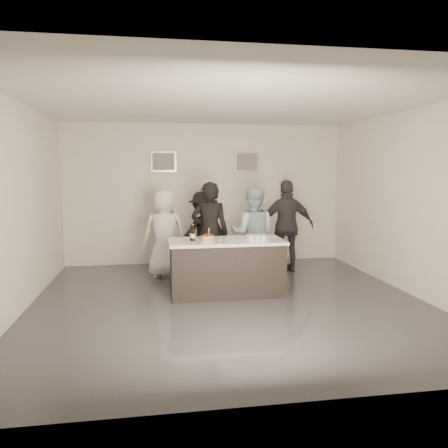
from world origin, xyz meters
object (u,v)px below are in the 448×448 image
(person_guest_left, at_px, (164,233))
(person_guest_back, at_px, (203,232))
(person_main_blue, at_px, (253,234))
(bar_counter, at_px, (226,267))
(cake, at_px, (207,238))
(beer_bottle_a, at_px, (192,232))
(person_main_black, at_px, (210,233))
(beer_bottle_b, at_px, (193,233))
(person_guest_right, at_px, (287,226))

(person_guest_left, distance_m, person_guest_back, 0.81)
(person_main_blue, height_order, person_guest_left, person_main_blue)
(person_main_blue, bearing_deg, bar_counter, 70.15)
(cake, xyz_separation_m, person_guest_left, (-0.65, 1.42, -0.10))
(cake, height_order, person_main_blue, person_main_blue)
(beer_bottle_a, bearing_deg, bar_counter, -1.85)
(cake, distance_m, person_guest_back, 1.67)
(person_guest_left, bearing_deg, cake, 113.84)
(person_main_black, xyz_separation_m, person_guest_back, (-0.01, 0.90, -0.11))
(cake, bearing_deg, person_guest_left, 114.43)
(cake, xyz_separation_m, beer_bottle_a, (-0.24, 0.06, 0.09))
(beer_bottle_b, height_order, person_main_blue, person_main_blue)
(person_guest_back, bearing_deg, person_main_black, 71.92)
(cake, bearing_deg, person_main_black, 79.88)
(person_main_black, bearing_deg, beer_bottle_a, 75.46)
(bar_counter, height_order, person_main_black, person_main_black)
(beer_bottle_a, xyz_separation_m, person_main_black, (0.38, 0.70, -0.12))
(cake, bearing_deg, beer_bottle_a, 165.35)
(beer_bottle_b, xyz_separation_m, person_guest_left, (-0.41, 1.43, -0.20))
(person_main_blue, relative_size, person_guest_back, 1.07)
(bar_counter, xyz_separation_m, person_main_black, (-0.18, 0.72, 0.46))
(beer_bottle_a, bearing_deg, beer_bottle_b, -81.83)
(cake, height_order, beer_bottle_b, beer_bottle_b)
(bar_counter, bearing_deg, cake, -171.76)
(beer_bottle_b, bearing_deg, person_main_black, 64.43)
(bar_counter, height_order, beer_bottle_b, beer_bottle_b)
(beer_bottle_a, distance_m, person_guest_right, 2.46)
(beer_bottle_b, distance_m, person_guest_right, 2.49)
(cake, height_order, person_guest_left, person_guest_left)
(person_main_blue, xyz_separation_m, person_guest_right, (0.83, 0.57, 0.05))
(person_guest_left, bearing_deg, beer_bottle_a, 105.93)
(person_guest_back, bearing_deg, cake, 66.90)
(beer_bottle_a, bearing_deg, person_guest_back, 77.09)
(beer_bottle_b, xyz_separation_m, person_guest_right, (2.01, 1.47, -0.12))
(cake, xyz_separation_m, person_guest_back, (0.12, 1.66, -0.13))
(bar_counter, xyz_separation_m, cake, (-0.31, -0.05, 0.49))
(person_main_black, xyz_separation_m, person_guest_left, (-0.78, 0.66, -0.08))
(beer_bottle_b, height_order, person_guest_right, person_guest_right)
(cake, height_order, person_guest_back, person_guest_back)
(person_main_black, relative_size, person_main_blue, 1.06)
(person_guest_back, bearing_deg, beer_bottle_a, 58.24)
(person_guest_right, xyz_separation_m, person_guest_back, (-1.65, 0.20, -0.11))
(cake, relative_size, person_main_black, 0.12)
(beer_bottle_b, distance_m, person_guest_left, 1.50)
(person_main_blue, bearing_deg, beer_bottle_b, 54.41)
(cake, xyz_separation_m, person_main_blue, (0.95, 0.90, -0.08))
(person_guest_left, bearing_deg, beer_bottle_b, 105.53)
(beer_bottle_a, relative_size, person_guest_back, 0.16)
(person_guest_left, bearing_deg, person_main_black, 139.19)
(person_guest_back, bearing_deg, beer_bottle_b, 59.12)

